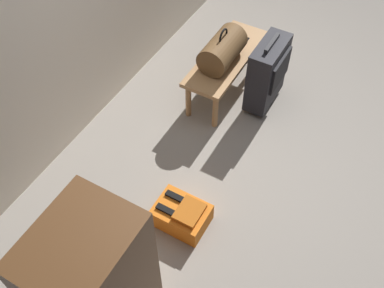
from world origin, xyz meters
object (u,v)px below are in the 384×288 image
object	(u,v)px
bench	(226,62)
backpack_orange	(182,215)
duffel_bag_brown	(222,50)
cell_phone	(241,38)
side_cabinet	(97,288)
suitcase_upright_charcoal	(267,73)

from	to	relation	value
bench	backpack_orange	world-z (taller)	bench
duffel_bag_brown	cell_phone	distance (m)	0.40
cell_phone	side_cabinet	distance (m)	2.54
backpack_orange	suitcase_upright_charcoal	bearing A→B (deg)	-0.68
duffel_bag_brown	suitcase_upright_charcoal	distance (m)	0.43
duffel_bag_brown	suitcase_upright_charcoal	size ratio (longest dim) A/B	0.65
cell_phone	side_cabinet	bearing A→B (deg)	-172.56
cell_phone	backpack_orange	size ratio (longest dim) A/B	0.38
suitcase_upright_charcoal	bench	bearing A→B (deg)	94.08
bench	cell_phone	world-z (taller)	cell_phone
duffel_bag_brown	cell_phone	world-z (taller)	duffel_bag_brown
bench	cell_phone	xyz separation A→B (m)	(0.28, -0.00, 0.06)
bench	cell_phone	size ratio (longest dim) A/B	6.94
duffel_bag_brown	side_cabinet	xyz separation A→B (m)	(-2.14, -0.33, 0.03)
cell_phone	duffel_bag_brown	bearing A→B (deg)	179.98
cell_phone	suitcase_upright_charcoal	world-z (taller)	suitcase_upright_charcoal
suitcase_upright_charcoal	backpack_orange	xyz separation A→B (m)	(-1.42, 0.02, -0.25)
backpack_orange	side_cabinet	world-z (taller)	side_cabinet
bench	backpack_orange	distance (m)	1.46
bench	side_cabinet	world-z (taller)	side_cabinet
bench	side_cabinet	xyz separation A→B (m)	(-2.23, -0.33, 0.22)
bench	duffel_bag_brown	bearing A→B (deg)	180.00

